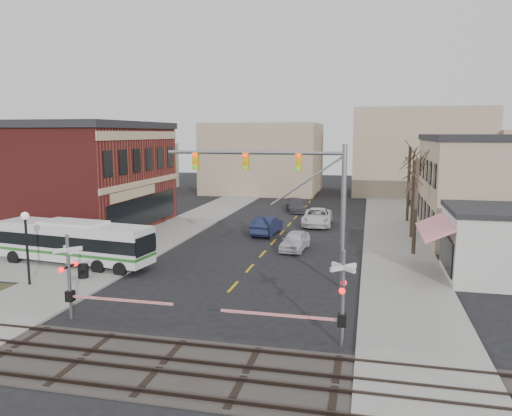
% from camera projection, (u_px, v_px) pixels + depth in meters
% --- Properties ---
extents(ground, '(160.00, 160.00, 0.00)m').
position_uv_depth(ground, '(223.00, 298.00, 26.18)').
color(ground, black).
rests_on(ground, ground).
extents(sidewalk_west, '(5.00, 60.00, 0.12)m').
position_uv_depth(sidewalk_west, '(188.00, 224.00, 47.55)').
color(sidewalk_west, gray).
rests_on(sidewalk_west, ground).
extents(sidewalk_east, '(5.00, 60.00, 0.12)m').
position_uv_depth(sidewalk_east, '(394.00, 232.00, 43.35)').
color(sidewalk_east, gray).
rests_on(sidewalk_east, ground).
extents(ballast_strip, '(160.00, 5.00, 0.06)m').
position_uv_depth(ballast_strip, '(161.00, 366.00, 18.46)').
color(ballast_strip, '#332D28').
rests_on(ballast_strip, ground).
extents(rail_tracks, '(160.00, 3.91, 0.14)m').
position_uv_depth(rail_tracks, '(161.00, 364.00, 18.45)').
color(rail_tracks, '#2D231E').
rests_on(rail_tracks, ground).
extents(tree_east_a, '(0.28, 0.28, 6.75)m').
position_uv_depth(tree_east_a, '(415.00, 207.00, 34.90)').
color(tree_east_a, '#382B21').
rests_on(tree_east_a, sidewalk_east).
extents(tree_east_b, '(0.28, 0.28, 6.30)m').
position_uv_depth(tree_east_b, '(413.00, 199.00, 40.66)').
color(tree_east_b, '#382B21').
rests_on(tree_east_b, sidewalk_east).
extents(tree_east_c, '(0.28, 0.28, 7.20)m').
position_uv_depth(tree_east_c, '(409.00, 184.00, 48.26)').
color(tree_east_c, '#382B21').
rests_on(tree_east_c, sidewalk_east).
extents(transit_bus, '(11.06, 3.80, 2.79)m').
position_uv_depth(transit_bus, '(74.00, 242.00, 32.46)').
color(transit_bus, silver).
rests_on(transit_bus, ground).
extents(traffic_signal_mast, '(10.30, 0.30, 8.00)m').
position_uv_depth(traffic_signal_mast, '(293.00, 184.00, 27.76)').
color(traffic_signal_mast, gray).
rests_on(traffic_signal_mast, ground).
extents(rr_crossing_west, '(5.60, 1.36, 4.00)m').
position_uv_depth(rr_crossing_west, '(77.00, 278.00, 22.91)').
color(rr_crossing_west, gray).
rests_on(rr_crossing_west, ground).
extents(rr_crossing_east, '(5.60, 1.36, 4.00)m').
position_uv_depth(rr_crossing_east, '(332.00, 299.00, 20.10)').
color(rr_crossing_east, gray).
rests_on(rr_crossing_east, ground).
extents(street_lamp, '(0.44, 0.44, 4.15)m').
position_uv_depth(street_lamp, '(26.00, 233.00, 27.77)').
color(street_lamp, black).
rests_on(street_lamp, sidewalk_west).
extents(trash_bin, '(0.60, 0.60, 0.81)m').
position_uv_depth(trash_bin, '(83.00, 271.00, 29.43)').
color(trash_bin, black).
rests_on(trash_bin, sidewalk_west).
extents(car_a, '(2.08, 4.29, 1.41)m').
position_uv_depth(car_a, '(295.00, 241.00, 36.91)').
color(car_a, silver).
rests_on(car_a, ground).
extents(car_b, '(2.03, 4.87, 1.57)m').
position_uv_depth(car_b, '(267.00, 225.00, 42.62)').
color(car_b, '#181E3C').
rests_on(car_b, ground).
extents(car_c, '(2.82, 5.78, 1.58)m').
position_uv_depth(car_c, '(317.00, 217.00, 46.80)').
color(car_c, silver).
rests_on(car_c, ground).
extents(car_d, '(2.93, 4.89, 1.33)m').
position_uv_depth(car_d, '(296.00, 206.00, 55.03)').
color(car_d, '#414045').
rests_on(car_d, ground).
extents(pedestrian_near, '(0.57, 0.76, 1.88)m').
position_uv_depth(pedestrian_near, '(99.00, 250.00, 32.41)').
color(pedestrian_near, '#564D45').
rests_on(pedestrian_near, sidewalk_west).
extents(pedestrian_far, '(1.14, 1.04, 1.91)m').
position_uv_depth(pedestrian_far, '(113.00, 240.00, 35.56)').
color(pedestrian_far, '#353B5E').
rests_on(pedestrian_far, sidewalk_west).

